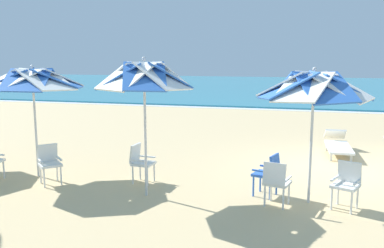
{
  "coord_description": "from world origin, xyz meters",
  "views": [
    {
      "loc": [
        -0.93,
        -10.45,
        2.75
      ],
      "look_at": [
        -3.79,
        -0.09,
        1.0
      ],
      "focal_mm": 38.17,
      "sensor_mm": 36.0,
      "label": 1
    }
  ],
  "objects_px": {
    "beach_umbrella_1": "(144,77)",
    "beach_umbrella_0": "(314,87)",
    "plastic_chair_0": "(347,182)",
    "plastic_chair_3": "(141,161)",
    "plastic_chair_4": "(49,161)",
    "beach_umbrella_2": "(33,80)",
    "sun_lounger_1": "(338,145)",
    "plastic_chair_2": "(276,181)",
    "plastic_chair_1": "(269,172)"
  },
  "relations": [
    {
      "from": "plastic_chair_2",
      "to": "beach_umbrella_2",
      "type": "bearing_deg",
      "value": 174.55
    },
    {
      "from": "plastic_chair_2",
      "to": "sun_lounger_1",
      "type": "xyz_separation_m",
      "value": [
        1.43,
        4.75,
        -0.22
      ]
    },
    {
      "from": "beach_umbrella_0",
      "to": "beach_umbrella_1",
      "type": "relative_size",
      "value": 0.93
    },
    {
      "from": "beach_umbrella_2",
      "to": "beach_umbrella_1",
      "type": "bearing_deg",
      "value": -11.25
    },
    {
      "from": "plastic_chair_1",
      "to": "plastic_chair_3",
      "type": "xyz_separation_m",
      "value": [
        -2.81,
        0.17,
        0.0
      ]
    },
    {
      "from": "sun_lounger_1",
      "to": "plastic_chair_3",
      "type": "bearing_deg",
      "value": -137.73
    },
    {
      "from": "beach_umbrella_2",
      "to": "sun_lounger_1",
      "type": "bearing_deg",
      "value": 31.36
    },
    {
      "from": "beach_umbrella_2",
      "to": "sun_lounger_1",
      "type": "distance_m",
      "value": 8.35
    },
    {
      "from": "plastic_chair_0",
      "to": "beach_umbrella_2",
      "type": "xyz_separation_m",
      "value": [
        -6.75,
        0.27,
        1.76
      ]
    },
    {
      "from": "beach_umbrella_0",
      "to": "beach_umbrella_2",
      "type": "bearing_deg",
      "value": 178.63
    },
    {
      "from": "plastic_chair_2",
      "to": "plastic_chair_3",
      "type": "bearing_deg",
      "value": 166.43
    },
    {
      "from": "plastic_chair_1",
      "to": "plastic_chair_4",
      "type": "relative_size",
      "value": 1.0
    },
    {
      "from": "beach_umbrella_2",
      "to": "plastic_chair_4",
      "type": "distance_m",
      "value": 1.9
    },
    {
      "from": "beach_umbrella_0",
      "to": "plastic_chair_4",
      "type": "height_order",
      "value": "beach_umbrella_0"
    },
    {
      "from": "beach_umbrella_2",
      "to": "sun_lounger_1",
      "type": "xyz_separation_m",
      "value": [
        6.93,
        4.22,
        -1.97
      ]
    },
    {
      "from": "beach_umbrella_2",
      "to": "plastic_chair_2",
      "type": "bearing_deg",
      "value": -5.45
    },
    {
      "from": "plastic_chair_0",
      "to": "beach_umbrella_1",
      "type": "xyz_separation_m",
      "value": [
        -3.81,
        -0.32,
        1.88
      ]
    },
    {
      "from": "plastic_chair_4",
      "to": "sun_lounger_1",
      "type": "relative_size",
      "value": 0.4
    },
    {
      "from": "plastic_chair_0",
      "to": "plastic_chair_4",
      "type": "distance_m",
      "value": 6.16
    },
    {
      "from": "beach_umbrella_2",
      "to": "plastic_chair_3",
      "type": "bearing_deg",
      "value": 4.54
    },
    {
      "from": "plastic_chair_1",
      "to": "plastic_chair_2",
      "type": "xyz_separation_m",
      "value": [
        0.19,
        -0.56,
        0.0
      ]
    },
    {
      "from": "plastic_chair_2",
      "to": "beach_umbrella_2",
      "type": "relative_size",
      "value": 0.33
    },
    {
      "from": "plastic_chair_1",
      "to": "plastic_chair_3",
      "type": "distance_m",
      "value": 2.82
    },
    {
      "from": "beach_umbrella_0",
      "to": "plastic_chair_3",
      "type": "relative_size",
      "value": 2.98
    },
    {
      "from": "beach_umbrella_0",
      "to": "plastic_chair_3",
      "type": "bearing_deg",
      "value": 174.52
    },
    {
      "from": "plastic_chair_3",
      "to": "plastic_chair_2",
      "type": "bearing_deg",
      "value": -13.57
    },
    {
      "from": "plastic_chair_1",
      "to": "plastic_chair_2",
      "type": "bearing_deg",
      "value": -71.48
    },
    {
      "from": "beach_umbrella_0",
      "to": "plastic_chair_2",
      "type": "xyz_separation_m",
      "value": [
        -0.6,
        -0.38,
        -1.72
      ]
    },
    {
      "from": "beach_umbrella_1",
      "to": "plastic_chair_4",
      "type": "bearing_deg",
      "value": 175.42
    },
    {
      "from": "plastic_chair_2",
      "to": "plastic_chair_1",
      "type": "bearing_deg",
      "value": 108.52
    },
    {
      "from": "plastic_chair_0",
      "to": "plastic_chair_4",
      "type": "bearing_deg",
      "value": -178.78
    },
    {
      "from": "beach_umbrella_0",
      "to": "sun_lounger_1",
      "type": "xyz_separation_m",
      "value": [
        0.83,
        4.37,
        -1.93
      ]
    },
    {
      "from": "beach_umbrella_0",
      "to": "plastic_chair_1",
      "type": "distance_m",
      "value": 1.9
    },
    {
      "from": "plastic_chair_0",
      "to": "beach_umbrella_2",
      "type": "distance_m",
      "value": 6.98
    },
    {
      "from": "plastic_chair_3",
      "to": "sun_lounger_1",
      "type": "bearing_deg",
      "value": 42.27
    },
    {
      "from": "plastic_chair_4",
      "to": "plastic_chair_2",
      "type": "bearing_deg",
      "value": -1.5
    },
    {
      "from": "plastic_chair_0",
      "to": "plastic_chair_3",
      "type": "bearing_deg",
      "value": 173.77
    },
    {
      "from": "beach_umbrella_1",
      "to": "plastic_chair_2",
      "type": "bearing_deg",
      "value": 1.35
    },
    {
      "from": "plastic_chair_3",
      "to": "plastic_chair_4",
      "type": "xyz_separation_m",
      "value": [
        -1.91,
        -0.6,
        0.0
      ]
    },
    {
      "from": "beach_umbrella_0",
      "to": "plastic_chair_1",
      "type": "relative_size",
      "value": 2.98
    },
    {
      "from": "plastic_chair_0",
      "to": "beach_umbrella_1",
      "type": "height_order",
      "value": "beach_umbrella_1"
    },
    {
      "from": "plastic_chair_0",
      "to": "plastic_chair_1",
      "type": "distance_m",
      "value": 1.47
    },
    {
      "from": "plastic_chair_3",
      "to": "sun_lounger_1",
      "type": "xyz_separation_m",
      "value": [
        4.43,
        4.02,
        -0.22
      ]
    },
    {
      "from": "plastic_chair_2",
      "to": "beach_umbrella_2",
      "type": "distance_m",
      "value": 5.8
    },
    {
      "from": "plastic_chair_2",
      "to": "plastic_chair_4",
      "type": "xyz_separation_m",
      "value": [
        -4.91,
        0.13,
        0.0
      ]
    },
    {
      "from": "plastic_chair_3",
      "to": "plastic_chair_0",
      "type": "bearing_deg",
      "value": -6.23
    },
    {
      "from": "plastic_chair_0",
      "to": "sun_lounger_1",
      "type": "bearing_deg",
      "value": 87.74
    },
    {
      "from": "beach_umbrella_0",
      "to": "beach_umbrella_2",
      "type": "distance_m",
      "value": 6.1
    },
    {
      "from": "beach_umbrella_1",
      "to": "beach_umbrella_0",
      "type": "bearing_deg",
      "value": 7.92
    },
    {
      "from": "beach_umbrella_1",
      "to": "beach_umbrella_2",
      "type": "xyz_separation_m",
      "value": [
        -2.94,
        0.59,
        -0.12
      ]
    }
  ]
}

